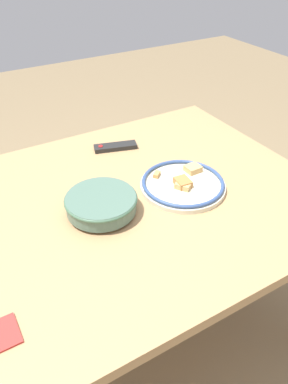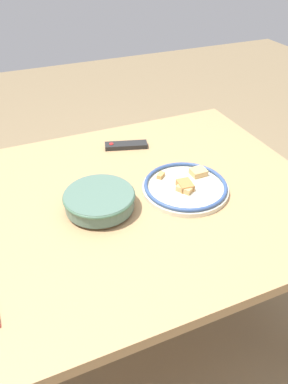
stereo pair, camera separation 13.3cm
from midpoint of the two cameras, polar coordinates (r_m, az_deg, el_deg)
name	(u,v)px [view 2 (the right image)]	position (r m, az deg, el deg)	size (l,w,h in m)	color
ground_plane	(122,325)	(1.89, -1.20, -19.70)	(8.00, 8.00, 0.00)	#7F6B4C
dining_table	(116,215)	(1.38, -1.55, -3.69)	(1.51, 1.09, 0.75)	tan
noodle_bowl	(99,200)	(1.28, -3.89, -1.30)	(0.25, 0.25, 0.07)	#4C6B5B
food_plate	(186,187)	(1.40, 9.06, 0.69)	(0.32, 0.32, 0.04)	beige
tv_remote	(126,145)	(1.66, -0.45, 7.06)	(0.19, 0.10, 0.02)	black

